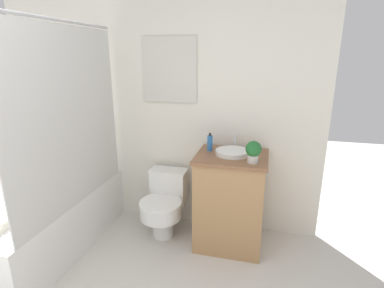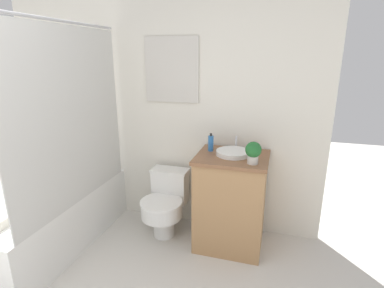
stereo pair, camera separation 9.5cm
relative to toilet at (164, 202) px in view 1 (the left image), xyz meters
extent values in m
cube|color=silver|center=(-0.17, 0.31, 0.92)|extent=(3.26, 0.05, 2.50)
cube|color=beige|center=(-0.01, 0.27, 1.25)|extent=(0.54, 0.02, 0.61)
cube|color=silver|center=(-0.01, 0.27, 1.25)|extent=(0.51, 0.01, 0.58)
cube|color=white|center=(-0.95, -0.48, -0.08)|extent=(0.70, 1.53, 0.50)
cube|color=silver|center=(-0.61, -0.48, 0.77)|extent=(0.01, 1.40, 1.70)
cylinder|color=#B7B7BC|center=(-0.61, -0.48, 1.64)|extent=(0.02, 1.40, 0.02)
cube|color=silver|center=(-0.95, -0.94, 0.20)|extent=(0.20, 0.33, 0.07)
cylinder|color=white|center=(0.00, -0.06, -0.22)|extent=(0.21, 0.21, 0.23)
cylinder|color=white|center=(0.00, -0.11, -0.03)|extent=(0.39, 0.39, 0.14)
cylinder|color=white|center=(0.00, -0.11, 0.05)|extent=(0.40, 0.40, 0.02)
cube|color=white|center=(0.00, 0.14, 0.11)|extent=(0.35, 0.18, 0.33)
cube|color=white|center=(0.00, 0.14, 0.28)|extent=(0.37, 0.19, 0.02)
cube|color=#AD7F51|center=(0.64, 0.00, 0.09)|extent=(0.60, 0.52, 0.85)
cube|color=brown|center=(0.64, 0.00, 0.53)|extent=(0.63, 0.55, 0.03)
cylinder|color=white|center=(0.64, 0.02, 0.57)|extent=(0.30, 0.30, 0.04)
cylinder|color=silver|center=(0.64, 0.19, 0.61)|extent=(0.02, 0.02, 0.13)
cylinder|color=#2D6BB2|center=(0.43, 0.08, 0.62)|extent=(0.05, 0.05, 0.14)
cylinder|color=black|center=(0.43, 0.08, 0.70)|extent=(0.02, 0.02, 0.02)
cylinder|color=beige|center=(0.83, -0.16, 0.58)|extent=(0.09, 0.09, 0.07)
sphere|color=#23662D|center=(0.83, -0.16, 0.66)|extent=(0.13, 0.13, 0.13)
camera|label=1|loc=(0.92, -2.51, 1.39)|focal=28.00mm
camera|label=2|loc=(1.01, -2.48, 1.39)|focal=28.00mm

